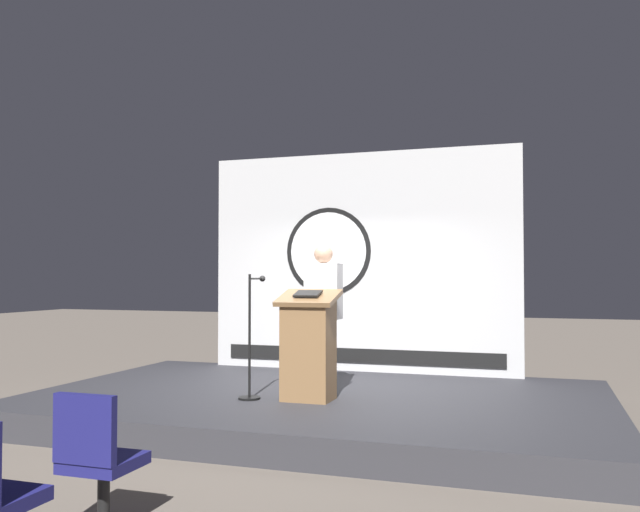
{
  "coord_description": "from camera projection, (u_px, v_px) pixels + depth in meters",
  "views": [
    {
      "loc": [
        2.39,
        -7.24,
        1.64
      ],
      "look_at": [
        0.02,
        -0.05,
        1.87
      ],
      "focal_mm": 37.28,
      "sensor_mm": 36.0,
      "label": 1
    }
  ],
  "objects": [
    {
      "name": "ground_plane",
      "position": [
        320.0,
        419.0,
        7.58
      ],
      "size": [
        40.0,
        40.0,
        0.0
      ],
      "primitive_type": "plane",
      "color": "#6B6056"
    },
    {
      "name": "audience_chair_left",
      "position": [
        96.0,
        452.0,
        4.3
      ],
      "size": [
        0.44,
        0.45,
        0.89
      ],
      "color": "black",
      "rests_on": "ground"
    },
    {
      "name": "microphone_stand",
      "position": [
        251.0,
        355.0,
        7.27
      ],
      "size": [
        0.24,
        0.51,
        1.36
      ],
      "color": "black",
      "rests_on": "stage_platform"
    },
    {
      "name": "podium",
      "position": [
        308.0,
        346.0,
        7.17
      ],
      "size": [
        0.64,
        0.49,
        1.19
      ],
      "color": "olive",
      "rests_on": "stage_platform"
    },
    {
      "name": "banner_display",
      "position": [
        360.0,
        262.0,
        9.39
      ],
      "size": [
        4.42,
        0.12,
        3.09
      ],
      "color": "silver",
      "rests_on": "stage_platform"
    },
    {
      "name": "stage_platform",
      "position": [
        320.0,
        406.0,
        7.58
      ],
      "size": [
        6.4,
        4.0,
        0.3
      ],
      "primitive_type": "cube",
      "color": "#333338",
      "rests_on": "ground"
    },
    {
      "name": "speaker_person",
      "position": [
        323.0,
        317.0,
        7.63
      ],
      "size": [
        0.4,
        0.26,
        1.7
      ],
      "color": "black",
      "rests_on": "stage_platform"
    }
  ]
}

